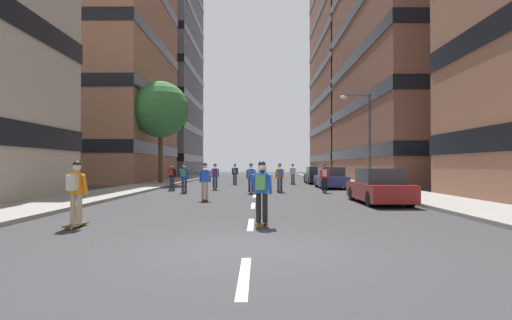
{
  "coord_description": "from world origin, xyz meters",
  "views": [
    {
      "loc": [
        0.21,
        -7.76,
        1.66
      ],
      "look_at": [
        0.0,
        27.47,
        2.14
      ],
      "focal_mm": 26.91,
      "sensor_mm": 36.0,
      "label": 1
    }
  ],
  "objects_px": {
    "skater_0": "(293,173)",
    "skater_3": "(76,189)",
    "parked_car_mid": "(331,178)",
    "skater_10": "(264,172)",
    "skater_1": "(184,176)",
    "skater_11": "(262,189)",
    "street_tree_near": "(161,110)",
    "parked_car_near": "(316,176)",
    "skater_12": "(325,176)",
    "skater_4": "(262,174)",
    "skater_6": "(251,176)",
    "skater_7": "(172,175)",
    "skater_9": "(280,176)",
    "skater_2": "(205,180)",
    "parked_car_far": "(379,187)",
    "skater_5": "(215,175)",
    "skater_8": "(235,173)",
    "streetlamp_right": "(364,130)"
  },
  "relations": [
    {
      "from": "skater_11",
      "to": "skater_10",
      "type": "bearing_deg",
      "value": 89.11
    },
    {
      "from": "skater_6",
      "to": "skater_7",
      "type": "xyz_separation_m",
      "value": [
        -5.24,
        2.87,
        0.0
      ]
    },
    {
      "from": "parked_car_far",
      "to": "skater_5",
      "type": "height_order",
      "value": "skater_5"
    },
    {
      "from": "parked_car_far",
      "to": "skater_12",
      "type": "bearing_deg",
      "value": 101.05
    },
    {
      "from": "skater_7",
      "to": "parked_car_near",
      "type": "bearing_deg",
      "value": 40.7
    },
    {
      "from": "parked_car_near",
      "to": "parked_car_mid",
      "type": "relative_size",
      "value": 1.0
    },
    {
      "from": "skater_6",
      "to": "street_tree_near",
      "type": "bearing_deg",
      "value": 126.4
    },
    {
      "from": "skater_11",
      "to": "skater_1",
      "type": "bearing_deg",
      "value": 110.09
    },
    {
      "from": "parked_car_near",
      "to": "skater_5",
      "type": "bearing_deg",
      "value": -133.17
    },
    {
      "from": "parked_car_near",
      "to": "skater_9",
      "type": "bearing_deg",
      "value": -109.5
    },
    {
      "from": "skater_0",
      "to": "parked_car_near",
      "type": "bearing_deg",
      "value": 31.49
    },
    {
      "from": "skater_0",
      "to": "skater_7",
      "type": "relative_size",
      "value": 1.0
    },
    {
      "from": "skater_2",
      "to": "skater_12",
      "type": "bearing_deg",
      "value": 38.94
    },
    {
      "from": "skater_3",
      "to": "skater_10",
      "type": "xyz_separation_m",
      "value": [
        5.37,
        27.67,
        0.0
      ]
    },
    {
      "from": "skater_7",
      "to": "skater_12",
      "type": "bearing_deg",
      "value": -12.07
    },
    {
      "from": "skater_1",
      "to": "skater_11",
      "type": "xyz_separation_m",
      "value": [
        4.5,
        -12.32,
        0.0
      ]
    },
    {
      "from": "skater_2",
      "to": "skater_5",
      "type": "bearing_deg",
      "value": 93.08
    },
    {
      "from": "skater_9",
      "to": "skater_3",
      "type": "bearing_deg",
      "value": -114.95
    },
    {
      "from": "parked_car_mid",
      "to": "skater_10",
      "type": "height_order",
      "value": "skater_10"
    },
    {
      "from": "street_tree_near",
      "to": "skater_1",
      "type": "distance_m",
      "value": 12.45
    },
    {
      "from": "skater_8",
      "to": "parked_car_near",
      "type": "bearing_deg",
      "value": 15.48
    },
    {
      "from": "parked_car_far",
      "to": "skater_7",
      "type": "xyz_separation_m",
      "value": [
        -10.9,
        8.46,
        0.32
      ]
    },
    {
      "from": "skater_0",
      "to": "skater_7",
      "type": "height_order",
      "value": "same"
    },
    {
      "from": "parked_car_mid",
      "to": "skater_8",
      "type": "xyz_separation_m",
      "value": [
        -7.22,
        4.81,
        0.32
      ]
    },
    {
      "from": "skater_2",
      "to": "skater_11",
      "type": "height_order",
      "value": "same"
    },
    {
      "from": "skater_7",
      "to": "skater_8",
      "type": "xyz_separation_m",
      "value": [
        3.68,
        7.38,
        0.0
      ]
    },
    {
      "from": "skater_3",
      "to": "skater_4",
      "type": "height_order",
      "value": "same"
    },
    {
      "from": "parked_car_far",
      "to": "skater_6",
      "type": "relative_size",
      "value": 2.47
    },
    {
      "from": "street_tree_near",
      "to": "skater_9",
      "type": "xyz_separation_m",
      "value": [
        9.82,
        -9.74,
        -5.46
      ]
    },
    {
      "from": "skater_0",
      "to": "skater_4",
      "type": "bearing_deg",
      "value": -114.8
    },
    {
      "from": "skater_10",
      "to": "skater_12",
      "type": "relative_size",
      "value": 1.0
    },
    {
      "from": "street_tree_near",
      "to": "skater_1",
      "type": "relative_size",
      "value": 4.95
    },
    {
      "from": "skater_6",
      "to": "skater_11",
      "type": "bearing_deg",
      "value": -87.49
    },
    {
      "from": "parked_car_mid",
      "to": "skater_10",
      "type": "relative_size",
      "value": 2.47
    },
    {
      "from": "street_tree_near",
      "to": "skater_12",
      "type": "xyz_separation_m",
      "value": [
        12.48,
        -10.14,
        -5.46
      ]
    },
    {
      "from": "parked_car_far",
      "to": "skater_12",
      "type": "relative_size",
      "value": 2.47
    },
    {
      "from": "skater_0",
      "to": "skater_3",
      "type": "relative_size",
      "value": 1.0
    },
    {
      "from": "skater_6",
      "to": "skater_12",
      "type": "bearing_deg",
      "value": 10.35
    },
    {
      "from": "skater_0",
      "to": "skater_11",
      "type": "height_order",
      "value": "same"
    },
    {
      "from": "streetlamp_right",
      "to": "skater_0",
      "type": "xyz_separation_m",
      "value": [
        -4.39,
        6.49,
        -3.12
      ]
    },
    {
      "from": "parked_car_mid",
      "to": "skater_1",
      "type": "xyz_separation_m",
      "value": [
        -9.64,
        -4.9,
        0.32
      ]
    },
    {
      "from": "parked_car_far",
      "to": "skater_12",
      "type": "xyz_separation_m",
      "value": [
        -1.25,
        6.4,
        0.32
      ]
    },
    {
      "from": "skater_8",
      "to": "parked_car_mid",
      "type": "bearing_deg",
      "value": -33.66
    },
    {
      "from": "skater_11",
      "to": "skater_12",
      "type": "height_order",
      "value": "same"
    },
    {
      "from": "skater_10",
      "to": "skater_7",
      "type": "bearing_deg",
      "value": -115.91
    },
    {
      "from": "skater_3",
      "to": "skater_8",
      "type": "height_order",
      "value": "same"
    },
    {
      "from": "skater_9",
      "to": "skater_10",
      "type": "bearing_deg",
      "value": 93.21
    },
    {
      "from": "skater_1",
      "to": "skater_11",
      "type": "height_order",
      "value": "same"
    },
    {
      "from": "parked_car_near",
      "to": "skater_1",
      "type": "distance_m",
      "value": 15.17
    },
    {
      "from": "parked_car_near",
      "to": "skater_12",
      "type": "bearing_deg",
      "value": -96.24
    }
  ]
}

